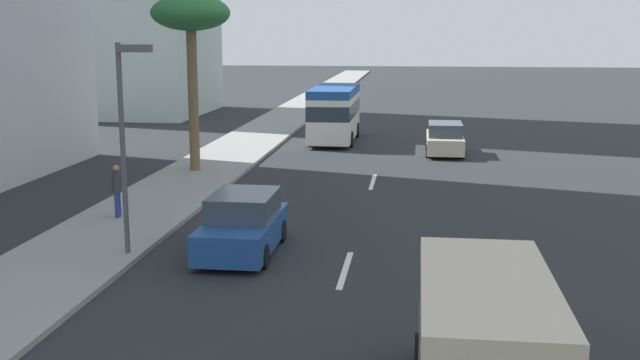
{
  "coord_description": "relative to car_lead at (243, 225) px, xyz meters",
  "views": [
    {
      "loc": [
        -4.66,
        -1.79,
        6.11
      ],
      "look_at": [
        17.16,
        0.99,
        1.86
      ],
      "focal_mm": 43.59,
      "sensor_mm": 36.0,
      "label": 1
    }
  ],
  "objects": [
    {
      "name": "lane_stripe_mid",
      "position": [
        -1.27,
        -2.99,
        -0.78
      ],
      "size": [
        3.2,
        0.16,
        0.01
      ],
      "primitive_type": "cube",
      "color": "silver",
      "rests_on": "ground_plane"
    },
    {
      "name": "ground_plane",
      "position": [
        15.66,
        -2.99,
        -0.78
      ],
      "size": [
        198.0,
        198.0,
        0.0
      ],
      "primitive_type": "plane",
      "color": "#26282B"
    },
    {
      "name": "car_third",
      "position": [
        18.54,
        -6.11,
        -0.03
      ],
      "size": [
        4.48,
        1.86,
        1.58
      ],
      "color": "beige",
      "rests_on": "ground_plane"
    },
    {
      "name": "sidewalk_right",
      "position": [
        15.66,
        4.45,
        -0.71
      ],
      "size": [
        162.0,
        3.69,
        0.15
      ],
      "primitive_type": "cube",
      "color": "gray",
      "rests_on": "ground_plane"
    },
    {
      "name": "van_fourth",
      "position": [
        -8.63,
        -5.92,
        0.52
      ],
      "size": [
        4.91,
        2.22,
        2.27
      ],
      "color": "beige",
      "rests_on": "ground_plane"
    },
    {
      "name": "lane_stripe_far",
      "position": [
        10.69,
        -2.99,
        -0.78
      ],
      "size": [
        3.2,
        0.16,
        0.01
      ],
      "primitive_type": "cube",
      "color": "silver",
      "rests_on": "ground_plane"
    },
    {
      "name": "palm_tree",
      "position": [
        11.71,
        4.79,
        5.8
      ],
      "size": [
        3.32,
        3.32,
        7.42
      ],
      "color": "brown",
      "rests_on": "sidewalk_right"
    },
    {
      "name": "minibus_second",
      "position": [
        22.21,
        -0.15,
        0.88
      ],
      "size": [
        6.92,
        2.4,
        3.03
      ],
      "rotation": [
        0.0,
        0.0,
        3.14
      ],
      "color": "silver",
      "rests_on": "ground_plane"
    },
    {
      "name": "pedestrian_mid_block",
      "position": [
        2.99,
        4.83,
        0.31
      ],
      "size": [
        0.39,
        0.37,
        1.71
      ],
      "rotation": [
        0.0,
        0.0,
        0.68
      ],
      "color": "navy",
      "rests_on": "sidewalk_right"
    },
    {
      "name": "car_lead",
      "position": [
        0.0,
        0.0,
        0.0
      ],
      "size": [
        4.28,
        1.93,
        1.66
      ],
      "rotation": [
        0.0,
        0.0,
        3.14
      ],
      "color": "#1E478C",
      "rests_on": "ground_plane"
    },
    {
      "name": "street_lamp",
      "position": [
        -0.92,
        2.88,
        2.94
      ],
      "size": [
        0.24,
        0.97,
        5.65
      ],
      "color": "#4C4C51",
      "rests_on": "sidewalk_right"
    }
  ]
}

